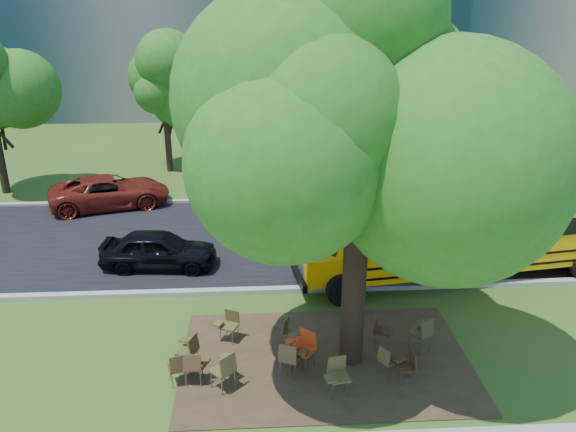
{
  "coord_description": "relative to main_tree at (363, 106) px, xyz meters",
  "views": [
    {
      "loc": [
        -0.58,
        -11.96,
        8.31
      ],
      "look_at": [
        0.36,
        4.09,
        2.03
      ],
      "focal_mm": 35.0,
      "sensor_mm": 36.0,
      "label": 1
    }
  ],
  "objects": [
    {
      "name": "chair_2",
      "position": [
        -3.0,
        -0.93,
        -5.64
      ],
      "size": [
        0.66,
        0.83,
        0.97
      ],
      "rotation": [
        0.0,
        0.0,
        0.75
      ],
      "color": "brown",
      "rests_on": "ground"
    },
    {
      "name": "school_bus",
      "position": [
        5.08,
        4.5,
        -4.64
      ],
      "size": [
        11.46,
        3.92,
        2.75
      ],
      "rotation": [
        0.0,
        0.0,
        0.14
      ],
      "color": "#FFA908",
      "rests_on": "ground"
    },
    {
      "name": "bg_car_red",
      "position": [
        -8.39,
        11.32,
        -5.56
      ],
      "size": [
        5.3,
        3.51,
        1.35
      ],
      "primitive_type": "imported",
      "rotation": [
        0.0,
        0.0,
        1.85
      ],
      "color": "#5F1810",
      "rests_on": "ground"
    },
    {
      "name": "ground",
      "position": [
        -1.63,
        0.52,
        -6.24
      ],
      "size": [
        160.0,
        160.0,
        0.0
      ],
      "primitive_type": "plane",
      "color": "#344D18",
      "rests_on": "ground"
    },
    {
      "name": "chair_13",
      "position": [
        1.85,
        0.26,
        -5.65
      ],
      "size": [
        0.63,
        0.78,
        0.95
      ],
      "rotation": [
        0.0,
        0.0,
        0.55
      ],
      "color": "#453C1E",
      "rests_on": "ground"
    },
    {
      "name": "chair_9",
      "position": [
        -2.99,
        1.06,
        -5.71
      ],
      "size": [
        0.7,
        0.55,
        0.85
      ],
      "rotation": [
        0.0,
        0.0,
        2.69
      ],
      "color": "#4E4921",
      "rests_on": "ground"
    },
    {
      "name": "chair_12",
      "position": [
        0.83,
        0.57,
        -5.72
      ],
      "size": [
        0.5,
        0.64,
        0.84
      ],
      "rotation": [
        0.0,
        0.0,
        4.46
      ],
      "color": "#3D2515",
      "rests_on": "ground"
    },
    {
      "name": "bg_tree_2",
      "position": [
        -6.63,
        16.52,
        -2.02
      ],
      "size": [
        4.8,
        4.8,
        6.62
      ],
      "color": "black",
      "rests_on": "ground"
    },
    {
      "name": "chair_5",
      "position": [
        -0.52,
        -1.22,
        -5.67
      ],
      "size": [
        0.61,
        0.62,
        0.91
      ],
      "rotation": [
        0.0,
        0.0,
        3.32
      ],
      "color": "brown",
      "rests_on": "ground"
    },
    {
      "name": "chair_0",
      "position": [
        -4.07,
        -0.67,
        -5.73
      ],
      "size": [
        0.56,
        0.6,
        0.82
      ],
      "rotation": [
        0.0,
        0.0,
        0.3
      ],
      "color": "#422917",
      "rests_on": "ground"
    },
    {
      "name": "kerb_far",
      "position": [
        -1.63,
        11.62,
        -6.17
      ],
      "size": [
        80.0,
        0.25,
        0.14
      ],
      "primitive_type": "cube",
      "color": "gray",
      "rests_on": "ground"
    },
    {
      "name": "chair_3",
      "position": [
        -1.17,
        -0.2,
        -5.64
      ],
      "size": [
        0.83,
        0.66,
        0.97
      ],
      "rotation": [
        0.0,
        0.0,
        2.47
      ],
      "color": "#C74615",
      "rests_on": "ground"
    },
    {
      "name": "black_car",
      "position": [
        -5.45,
        5.4,
        -5.6
      ],
      "size": [
        3.84,
        1.8,
        1.27
      ],
      "primitive_type": "imported",
      "rotation": [
        0.0,
        0.0,
        1.49
      ],
      "color": "black",
      "rests_on": "ground"
    },
    {
      "name": "bg_tree_3",
      "position": [
        6.37,
        14.52,
        -1.21
      ],
      "size": [
        5.6,
        5.6,
        7.84
      ],
      "color": "black",
      "rests_on": "ground"
    },
    {
      "name": "kerb_near",
      "position": [
        -1.63,
        3.52,
        -6.17
      ],
      "size": [
        80.0,
        0.25,
        0.14
      ],
      "primitive_type": "cube",
      "color": "gray",
      "rests_on": "ground"
    },
    {
      "name": "asphalt_road",
      "position": [
        -1.63,
        7.52,
        -6.22
      ],
      "size": [
        80.0,
        8.0,
        0.04
      ],
      "primitive_type": "cube",
      "color": "black",
      "rests_on": "ground"
    },
    {
      "name": "chair_10",
      "position": [
        -1.47,
        0.63,
        -5.74
      ],
      "size": [
        0.52,
        0.66,
        0.8
      ],
      "rotation": [
        0.0,
        0.0,
        -2.0
      ],
      "color": "brown",
      "rests_on": "ground"
    },
    {
      "name": "chair_1",
      "position": [
        -3.72,
        -0.7,
        -5.7
      ],
      "size": [
        0.58,
        0.51,
        0.87
      ],
      "rotation": [
        0.0,
        0.0,
        -0.05
      ],
      "color": "#4D361B",
      "rests_on": "ground"
    },
    {
      "name": "chair_8",
      "position": [
        -3.89,
        -0.09,
        -5.67
      ],
      "size": [
        0.58,
        0.74,
        0.92
      ],
      "rotation": [
        0.0,
        0.0,
        1.18
      ],
      "color": "#44411D",
      "rests_on": "ground"
    },
    {
      "name": "chair_7",
      "position": [
        0.74,
        -0.68,
        -5.75
      ],
      "size": [
        0.64,
        0.52,
        0.78
      ],
      "rotation": [
        0.0,
        0.0,
        -1.03
      ],
      "color": "brown",
      "rests_on": "ground"
    },
    {
      "name": "main_tree",
      "position": [
        0.0,
        0.0,
        0.0
      ],
      "size": [
        7.2,
        7.2,
        9.85
      ],
      "color": "black",
      "rests_on": "ground"
    },
    {
      "name": "chair_11",
      "position": [
        -1.45,
        -0.23,
        -5.71
      ],
      "size": [
        0.58,
        0.74,
        0.86
      ],
      "rotation": [
        0.0,
        0.0,
        0.8
      ],
      "color": "red",
      "rests_on": "ground"
    },
    {
      "name": "dirt_patch",
      "position": [
        -0.63,
        0.02,
        -6.22
      ],
      "size": [
        7.0,
        4.5,
        0.03
      ],
      "primitive_type": "cube",
      "color": "#382819",
      "rests_on": "ground"
    },
    {
      "name": "chair_6",
      "position": [
        1.16,
        -0.89,
        -5.74
      ],
      "size": [
        0.52,
        0.53,
        0.8
      ],
      "rotation": [
        0.0,
        0.0,
        1.68
      ],
      "color": "#3E2516",
      "rests_on": "ground"
    },
    {
      "name": "chair_4",
      "position": [
        -1.51,
        -0.55,
        -5.66
      ],
      "size": [
        0.74,
        0.58,
        0.92
      ],
      "rotation": [
        0.0,
        0.0,
        -0.38
      ],
      "color": "#504322",
      "rests_on": "ground"
    }
  ]
}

